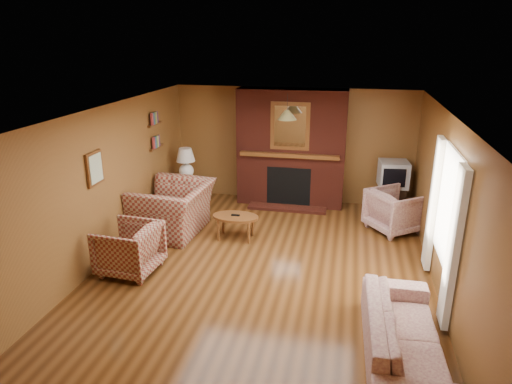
% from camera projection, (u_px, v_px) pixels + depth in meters
% --- Properties ---
extents(floor, '(6.50, 6.50, 0.00)m').
position_uv_depth(floor, '(263.00, 269.00, 6.99)').
color(floor, '#43250E').
rests_on(floor, ground).
extents(ceiling, '(6.50, 6.50, 0.00)m').
position_uv_depth(ceiling, '(264.00, 113.00, 6.21)').
color(ceiling, white).
rests_on(ceiling, wall_back).
extents(wall_back, '(6.50, 0.00, 6.50)m').
position_uv_depth(wall_back, '(293.00, 145.00, 9.61)').
color(wall_back, brown).
rests_on(wall_back, floor).
extents(wall_front, '(6.50, 0.00, 6.50)m').
position_uv_depth(wall_front, '(184.00, 330.00, 3.60)').
color(wall_front, brown).
rests_on(wall_front, floor).
extents(wall_left, '(0.00, 6.50, 6.50)m').
position_uv_depth(wall_left, '(106.00, 185.00, 7.09)').
color(wall_left, brown).
rests_on(wall_left, floor).
extents(wall_right, '(0.00, 6.50, 6.50)m').
position_uv_depth(wall_right, '(446.00, 209.00, 6.11)').
color(wall_right, brown).
rests_on(wall_right, floor).
extents(fireplace, '(2.20, 0.82, 2.40)m').
position_uv_depth(fireplace, '(291.00, 149.00, 9.37)').
color(fireplace, '#521B12').
rests_on(fireplace, floor).
extents(window_right, '(0.10, 1.85, 2.00)m').
position_uv_depth(window_right, '(444.00, 219.00, 5.96)').
color(window_right, beige).
rests_on(window_right, wall_right).
extents(bookshelf, '(0.09, 0.55, 0.71)m').
position_uv_depth(bookshelf, '(157.00, 131.00, 8.68)').
color(bookshelf, brown).
rests_on(bookshelf, wall_left).
extents(botanical_print, '(0.05, 0.40, 0.50)m').
position_uv_depth(botanical_print, '(95.00, 168.00, 6.69)').
color(botanical_print, brown).
rests_on(botanical_print, wall_left).
extents(pendant_light, '(0.36, 0.36, 0.48)m').
position_uv_depth(pendant_light, '(287.00, 115.00, 8.47)').
color(pendant_light, black).
rests_on(pendant_light, ceiling).
extents(plaid_loveseat, '(1.28, 1.45, 0.90)m').
position_uv_depth(plaid_loveseat, '(173.00, 209.00, 8.18)').
color(plaid_loveseat, maroon).
rests_on(plaid_loveseat, floor).
extents(plaid_armchair, '(0.90, 0.87, 0.76)m').
position_uv_depth(plaid_armchair, '(129.00, 249.00, 6.82)').
color(plaid_armchair, maroon).
rests_on(plaid_armchair, floor).
extents(floral_sofa, '(0.87, 2.09, 0.60)m').
position_uv_depth(floral_sofa, '(404.00, 336.00, 4.97)').
color(floral_sofa, beige).
rests_on(floral_sofa, floor).
extents(floral_armchair, '(1.18, 1.17, 0.77)m').
position_uv_depth(floral_armchair, '(395.00, 211.00, 8.27)').
color(floral_armchair, beige).
rests_on(floral_armchair, floor).
extents(coffee_table, '(0.81, 0.50, 0.45)m').
position_uv_depth(coffee_table, '(236.00, 219.00, 7.96)').
color(coffee_table, brown).
rests_on(coffee_table, floor).
extents(side_table, '(0.45, 0.45, 0.58)m').
position_uv_depth(side_table, '(187.00, 191.00, 9.58)').
color(side_table, brown).
rests_on(side_table, floor).
extents(table_lamp, '(0.39, 0.39, 0.64)m').
position_uv_depth(table_lamp, '(186.00, 162.00, 9.36)').
color(table_lamp, white).
rests_on(table_lamp, side_table).
extents(tv_stand, '(0.53, 0.48, 0.58)m').
position_uv_depth(tv_stand, '(391.00, 200.00, 9.09)').
color(tv_stand, black).
rests_on(tv_stand, floor).
extents(crt_tv, '(0.59, 0.59, 0.50)m').
position_uv_depth(crt_tv, '(393.00, 174.00, 8.91)').
color(crt_tv, '#A5A8AD').
rests_on(crt_tv, tv_stand).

